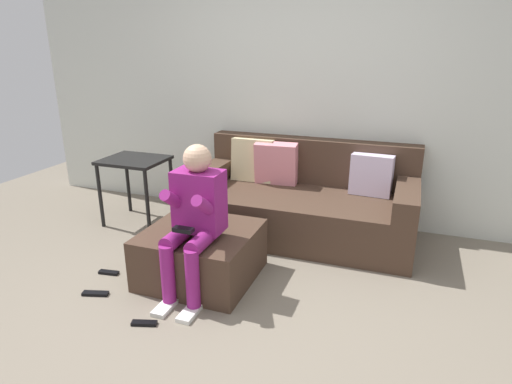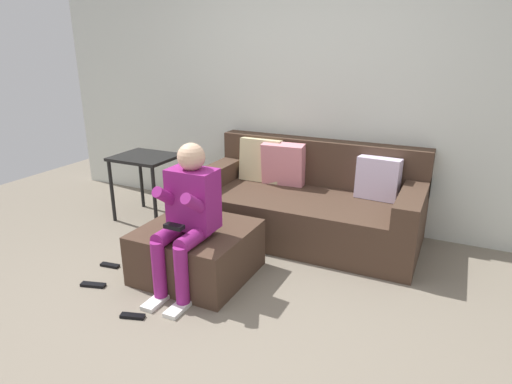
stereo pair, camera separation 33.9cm
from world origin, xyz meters
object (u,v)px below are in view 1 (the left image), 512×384
(side_table, at_px, (135,169))
(remote_under_side_table, at_px, (109,272))
(remote_by_storage_bin, at_px, (95,293))
(remote_near_ottoman, at_px, (144,323))
(couch_sectional, at_px, (303,202))
(ottoman, at_px, (201,254))
(person_seated, at_px, (194,212))

(side_table, bearing_deg, remote_under_side_table, -68.70)
(remote_under_side_table, bearing_deg, side_table, 103.30)
(remote_by_storage_bin, bearing_deg, remote_near_ottoman, -34.94)
(couch_sectional, distance_m, ottoman, 1.21)
(couch_sectional, xyz_separation_m, remote_near_ottoman, (-0.60, -1.76, -0.30))
(remote_under_side_table, bearing_deg, ottoman, 8.53)
(person_seated, xyz_separation_m, remote_by_storage_bin, (-0.66, -0.32, -0.60))
(ottoman, distance_m, remote_under_side_table, 0.77)
(person_seated, height_order, remote_by_storage_bin, person_seated)
(couch_sectional, bearing_deg, remote_near_ottoman, -108.76)
(remote_near_ottoman, relative_size, remote_by_storage_bin, 0.87)
(remote_by_storage_bin, height_order, remote_under_side_table, same)
(person_seated, height_order, side_table, person_seated)
(remote_near_ottoman, distance_m, remote_by_storage_bin, 0.56)
(couch_sectional, relative_size, remote_by_storage_bin, 10.77)
(ottoman, xyz_separation_m, remote_near_ottoman, (-0.08, -0.68, -0.19))
(side_table, distance_m, remote_by_storage_bin, 1.48)
(remote_near_ottoman, bearing_deg, couch_sectional, 54.27)
(remote_near_ottoman, height_order, remote_under_side_table, same)
(ottoman, height_order, remote_near_ottoman, ottoman)
(side_table, xyz_separation_m, remote_under_side_table, (0.39, -0.99, -0.55))
(ottoman, bearing_deg, remote_under_side_table, -163.47)
(ottoman, relative_size, remote_under_side_table, 5.05)
(ottoman, xyz_separation_m, remote_under_side_table, (-0.71, -0.21, -0.19))
(ottoman, bearing_deg, remote_near_ottoman, -96.42)
(couch_sectional, relative_size, remote_under_side_table, 12.64)
(person_seated, relative_size, remote_by_storage_bin, 5.74)
(remote_by_storage_bin, bearing_deg, side_table, 94.91)
(person_seated, relative_size, remote_near_ottoman, 6.56)
(ottoman, bearing_deg, remote_by_storage_bin, -140.75)
(side_table, bearing_deg, couch_sectional, 10.55)
(remote_near_ottoman, bearing_deg, side_table, 108.07)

